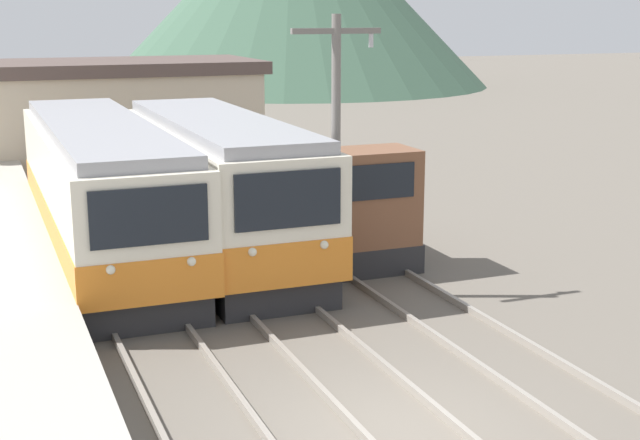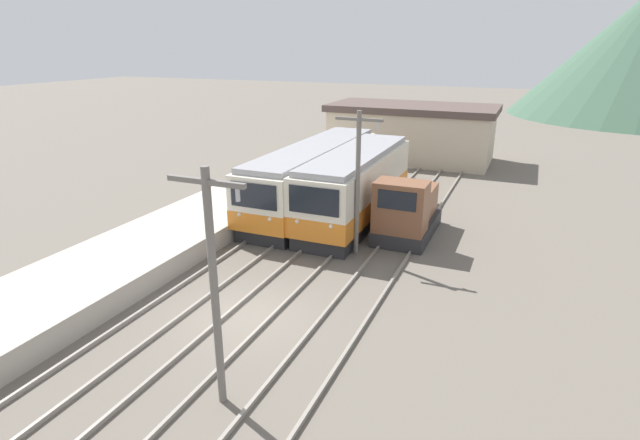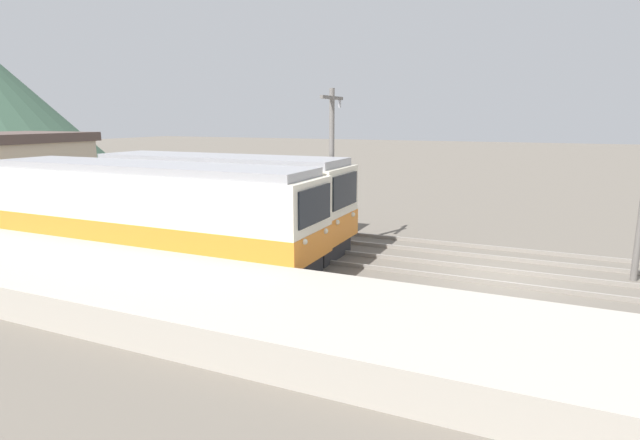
% 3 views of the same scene
% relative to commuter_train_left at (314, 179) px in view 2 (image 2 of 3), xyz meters
% --- Properties ---
extents(ground_plane, '(200.00, 200.00, 0.00)m').
position_rel_commuter_train_left_xyz_m(ground_plane, '(2.60, -11.80, -1.63)').
color(ground_plane, '#665E54').
extents(platform_left, '(4.50, 54.00, 0.88)m').
position_rel_commuter_train_left_xyz_m(platform_left, '(-3.65, -11.80, -1.19)').
color(platform_left, '#ADA599').
rests_on(platform_left, ground).
extents(track_left, '(1.54, 60.00, 0.14)m').
position_rel_commuter_train_left_xyz_m(track_left, '(-0.00, -11.80, -1.56)').
color(track_left, gray).
rests_on(track_left, ground).
extents(track_center, '(1.54, 60.00, 0.14)m').
position_rel_commuter_train_left_xyz_m(track_center, '(2.80, -11.80, -1.56)').
color(track_center, gray).
rests_on(track_center, ground).
extents(track_right, '(1.54, 60.00, 0.14)m').
position_rel_commuter_train_left_xyz_m(track_right, '(5.80, -11.80, -1.56)').
color(track_right, gray).
rests_on(track_right, ground).
extents(commuter_train_left, '(2.84, 13.26, 3.50)m').
position_rel_commuter_train_left_xyz_m(commuter_train_left, '(0.00, 0.00, 0.00)').
color(commuter_train_left, '#28282B').
rests_on(commuter_train_left, ground).
extents(commuter_train_center, '(2.84, 10.76, 3.62)m').
position_rel_commuter_train_left_xyz_m(commuter_train_center, '(2.80, -1.14, 0.05)').
color(commuter_train_center, '#28282B').
rests_on(commuter_train_center, ground).
extents(shunting_locomotive, '(2.40, 4.73, 3.00)m').
position_rel_commuter_train_left_xyz_m(shunting_locomotive, '(5.80, -2.39, -0.43)').
color(shunting_locomotive, '#28282B').
rests_on(shunting_locomotive, ground).
extents(catenary_mast_near, '(2.00, 0.20, 6.16)m').
position_rel_commuter_train_left_xyz_m(catenary_mast_near, '(4.31, -15.70, 1.76)').
color(catenary_mast_near, slate).
rests_on(catenary_mast_near, ground).
extents(catenary_mast_mid, '(2.00, 0.20, 6.16)m').
position_rel_commuter_train_left_xyz_m(catenary_mast_mid, '(4.31, -5.32, 1.76)').
color(catenary_mast_mid, slate).
rests_on(catenary_mast_mid, ground).
extents(station_building, '(12.60, 6.30, 4.27)m').
position_rel_commuter_train_left_xyz_m(station_building, '(2.06, 14.20, 0.52)').
color(station_building, beige).
rests_on(station_building, ground).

